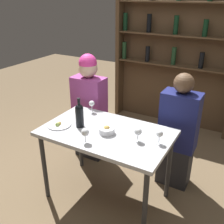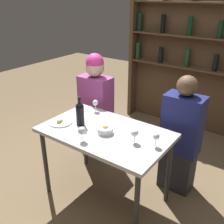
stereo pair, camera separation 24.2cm
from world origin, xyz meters
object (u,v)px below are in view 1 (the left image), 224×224
wine_glass_3 (160,134)px  seated_person_right (178,135)px  snack_bowl (107,130)px  seated_person_left (90,109)px  wine_glass_1 (85,133)px  food_plate_0 (59,125)px  wine_bottle (79,114)px  wine_glass_0 (92,104)px  wine_glass_2 (138,132)px

wine_glass_3 → seated_person_right: size_ratio=0.10×
snack_bowl → seated_person_left: size_ratio=0.11×
wine_glass_3 → seated_person_left: (-1.06, 0.53, -0.20)m
wine_glass_1 → snack_bowl: 0.25m
food_plate_0 → snack_bowl: (0.47, 0.10, 0.02)m
wine_bottle → wine_glass_0: wine_bottle is taller
snack_bowl → wine_glass_0: bearing=139.4°
seated_person_right → wine_glass_0: bearing=-162.2°
wine_glass_2 → seated_person_left: 1.08m
snack_bowl → wine_glass_2: bearing=2.4°
wine_glass_1 → wine_glass_2: size_ratio=1.07×
wine_glass_3 → wine_bottle: bearing=-174.2°
seated_person_left → wine_glass_1: bearing=-57.8°
seated_person_right → seated_person_left: bearing=-180.0°
wine_glass_2 → wine_glass_3: size_ratio=1.01×
wine_glass_0 → food_plate_0: 0.43m
wine_glass_2 → food_plate_0: 0.78m
wine_glass_1 → food_plate_0: wine_glass_1 is taller
seated_person_left → wine_glass_2: bearing=-33.1°
wine_glass_0 → seated_person_left: seated_person_left is taller
wine_glass_1 → wine_glass_2: 0.45m
food_plate_0 → snack_bowl: snack_bowl is taller
wine_glass_2 → wine_glass_1: bearing=-147.7°
wine_bottle → wine_glass_1: bearing=-45.4°
wine_glass_0 → wine_bottle: bearing=-75.9°
wine_bottle → wine_glass_0: size_ratio=2.24×
seated_person_left → wine_glass_0: bearing=-51.2°
wine_glass_2 → seated_person_left: bearing=146.9°
wine_glass_0 → wine_glass_3: (0.84, -0.25, -0.00)m
wine_glass_0 → wine_glass_1: (0.29, -0.54, 0.00)m
wine_glass_1 → seated_person_right: seated_person_right is taller
food_plate_0 → seated_person_right: size_ratio=0.18×
seated_person_right → wine_glass_2: bearing=-108.5°
wine_glass_0 → wine_glass_1: size_ratio=0.97×
seated_person_left → seated_person_right: size_ratio=1.05×
food_plate_0 → seated_person_left: 0.71m
wine_glass_2 → seated_person_left: seated_person_left is taller
snack_bowl → wine_glass_1: bearing=-108.8°
wine_glass_1 → seated_person_right: (0.57, 0.82, -0.27)m
wine_bottle → wine_glass_2: 0.59m
wine_glass_0 → wine_glass_2: 0.74m
food_plate_0 → wine_glass_0: bearing=75.9°
wine_bottle → wine_glass_2: bearing=2.4°
wine_glass_1 → seated_person_left: bearing=122.2°
food_plate_0 → seated_person_right: bearing=35.5°
wine_bottle → snack_bowl: wine_bottle is taller
wine_glass_0 → seated_person_right: seated_person_right is taller
wine_bottle → wine_glass_2: (0.59, 0.02, -0.04)m
wine_glass_2 → snack_bowl: wine_glass_2 is taller
wine_glass_2 → wine_bottle: bearing=-177.6°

